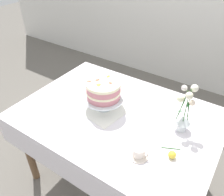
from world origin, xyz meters
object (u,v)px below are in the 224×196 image
object	(u,v)px
dining_table	(116,125)
teacup	(139,152)
flower_vase	(184,113)
layer_cake	(104,89)
fallen_rose	(172,155)
cake_stand	(104,99)

from	to	relation	value
dining_table	teacup	size ratio (longest dim) A/B	11.36
flower_vase	layer_cake	bearing A→B (deg)	-170.13
layer_cake	flower_vase	bearing A→B (deg)	9.87
layer_cake	fallen_rose	xyz separation A→B (m)	(0.59, -0.16, -0.14)
teacup	dining_table	bearing A→B (deg)	143.02
cake_stand	teacup	size ratio (longest dim) A/B	2.35
dining_table	cake_stand	distance (m)	0.21
flower_vase	cake_stand	bearing A→B (deg)	-170.13
layer_cake	flower_vase	size ratio (longest dim) A/B	0.74
cake_stand	layer_cake	size ratio (longest dim) A/B	1.17
cake_stand	fallen_rose	bearing A→B (deg)	-14.88
teacup	layer_cake	bearing A→B (deg)	149.08
cake_stand	layer_cake	bearing A→B (deg)	-146.55
dining_table	layer_cake	bearing A→B (deg)	168.43
layer_cake	teacup	xyz separation A→B (m)	(0.42, -0.25, -0.14)
flower_vase	teacup	distance (m)	0.39
cake_stand	teacup	xyz separation A→B (m)	(0.42, -0.25, -0.06)
dining_table	flower_vase	bearing A→B (deg)	15.60
dining_table	teacup	xyz separation A→B (m)	(0.30, -0.23, 0.12)
dining_table	fallen_rose	size ratio (longest dim) A/B	12.87
layer_cake	fallen_rose	bearing A→B (deg)	-14.88
dining_table	fallen_rose	bearing A→B (deg)	-15.70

